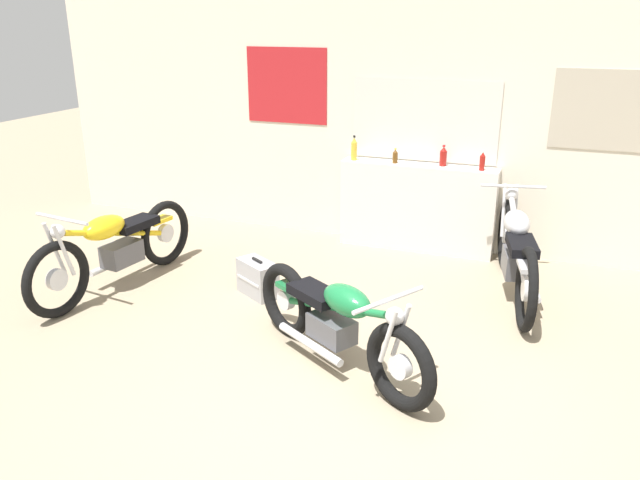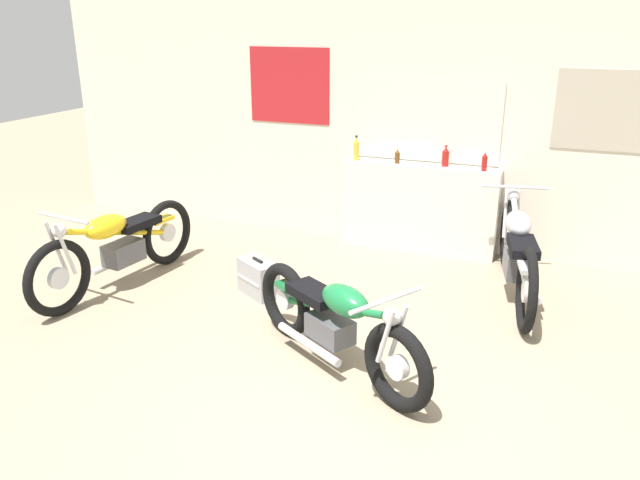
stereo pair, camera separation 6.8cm
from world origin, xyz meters
The scene contains 11 objects.
ground_plane centered at (0.00, 0.00, 0.00)m, with size 24.00×24.00×0.00m, color gray.
wall_back centered at (0.00, 3.64, 1.40)m, with size 10.00×0.07×2.80m.
sill_counter centered at (-0.24, 3.46, 0.50)m, with size 1.75×0.28×1.00m.
bottle_leftmost centered at (-0.99, 3.42, 1.13)m, with size 0.07×0.07×0.28m.
bottle_left_center centered at (-0.51, 3.44, 1.07)m, with size 0.06×0.06×0.17m.
bottle_center centered at (0.02, 3.49, 1.10)m, with size 0.08×0.08×0.23m.
bottle_right_center centered at (0.45, 3.42, 1.09)m, with size 0.06×0.06×0.22m.
motorcycle_green centered at (-0.24, 0.69, 0.39)m, with size 1.75×1.12×0.79m.
motorcycle_silver centered at (0.93, 2.56, 0.45)m, with size 0.71×2.17×0.94m.
motorcycle_yellow centered at (-2.77, 1.34, 0.43)m, with size 0.64×2.12×0.90m.
hard_case_silver centered at (-1.39, 1.66, 0.17)m, with size 0.48×0.41×0.37m.
Camera 1 is at (1.12, -3.31, 2.58)m, focal length 35.00 mm.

